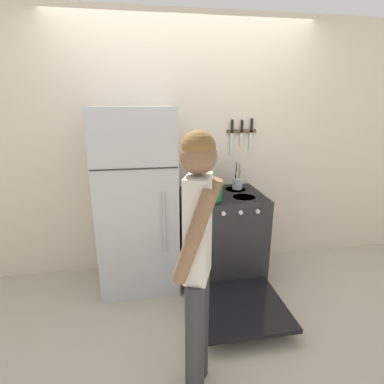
{
  "coord_description": "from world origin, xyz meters",
  "views": [
    {
      "loc": [
        -0.45,
        -3.0,
        1.75
      ],
      "look_at": [
        -0.02,
        -0.48,
        0.97
      ],
      "focal_mm": 28.0,
      "sensor_mm": 36.0,
      "label": 1
    }
  ],
  "objects_px": {
    "tea_kettle": "(203,184)",
    "stove_range": "(222,237)",
    "person": "(198,256)",
    "utensil_jar": "(237,183)",
    "refrigerator": "(137,201)",
    "dutch_oven_pot": "(208,190)"
  },
  "relations": [
    {
      "from": "utensil_jar",
      "to": "person",
      "type": "height_order",
      "value": "person"
    },
    {
      "from": "stove_range",
      "to": "person",
      "type": "height_order",
      "value": "person"
    },
    {
      "from": "refrigerator",
      "to": "person",
      "type": "relative_size",
      "value": 1.06
    },
    {
      "from": "tea_kettle",
      "to": "stove_range",
      "type": "bearing_deg",
      "value": -46.22
    },
    {
      "from": "refrigerator",
      "to": "tea_kettle",
      "type": "xyz_separation_m",
      "value": [
        0.65,
        0.12,
        0.11
      ]
    },
    {
      "from": "tea_kettle",
      "to": "utensil_jar",
      "type": "distance_m",
      "value": 0.36
    },
    {
      "from": "stove_range",
      "to": "tea_kettle",
      "type": "relative_size",
      "value": 5.92
    },
    {
      "from": "utensil_jar",
      "to": "refrigerator",
      "type": "bearing_deg",
      "value": -173.1
    },
    {
      "from": "stove_range",
      "to": "utensil_jar",
      "type": "bearing_deg",
      "value": 42.01
    },
    {
      "from": "stove_range",
      "to": "dutch_oven_pot",
      "type": "xyz_separation_m",
      "value": [
        -0.17,
        -0.09,
        0.53
      ]
    },
    {
      "from": "person",
      "to": "utensil_jar",
      "type": "bearing_deg",
      "value": -5.02
    },
    {
      "from": "refrigerator",
      "to": "stove_range",
      "type": "distance_m",
      "value": 0.91
    },
    {
      "from": "dutch_oven_pot",
      "to": "utensil_jar",
      "type": "relative_size",
      "value": 1.16
    },
    {
      "from": "stove_range",
      "to": "utensil_jar",
      "type": "xyz_separation_m",
      "value": [
        0.19,
        0.17,
        0.51
      ]
    },
    {
      "from": "tea_kettle",
      "to": "dutch_oven_pot",
      "type": "bearing_deg",
      "value": -92.96
    },
    {
      "from": "dutch_oven_pot",
      "to": "person",
      "type": "height_order",
      "value": "person"
    },
    {
      "from": "refrigerator",
      "to": "tea_kettle",
      "type": "distance_m",
      "value": 0.67
    },
    {
      "from": "stove_range",
      "to": "dutch_oven_pot",
      "type": "bearing_deg",
      "value": -152.03
    },
    {
      "from": "refrigerator",
      "to": "stove_range",
      "type": "bearing_deg",
      "value": -3.74
    },
    {
      "from": "tea_kettle",
      "to": "person",
      "type": "relative_size",
      "value": 0.14
    },
    {
      "from": "tea_kettle",
      "to": "refrigerator",
      "type": "bearing_deg",
      "value": -169.95
    },
    {
      "from": "stove_range",
      "to": "dutch_oven_pot",
      "type": "relative_size",
      "value": 4.19
    }
  ]
}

